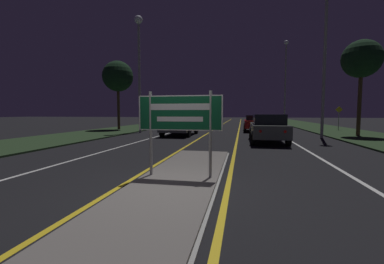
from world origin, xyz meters
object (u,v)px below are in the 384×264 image
object	(u,v)px
highway_sign	(180,117)
car_receding_1	(256,123)
warning_sign	(339,116)
car_approaching_2	(200,117)
streetlight_right_far	(285,73)
car_approaching_1	(183,120)
streetlight_left_near	(139,50)
car_receding_0	(268,128)
streetlight_right_near	(326,27)
car_approaching_0	(180,124)

from	to	relation	value
highway_sign	car_receding_1	distance (m)	16.97
warning_sign	car_approaching_2	bearing A→B (deg)	130.35
streetlight_right_far	car_approaching_1	distance (m)	13.97
streetlight_left_near	car_receding_0	xyz separation A→B (m)	(9.41, -4.94, -5.67)
warning_sign	highway_sign	bearing A→B (deg)	-117.38
streetlight_right_near	warning_sign	xyz separation A→B (m)	(3.55, 7.68, -5.55)
streetlight_right_far	car_approaching_0	distance (m)	19.38
car_approaching_1	car_approaching_0	bearing A→B (deg)	-77.50
car_approaching_2	warning_sign	size ratio (longest dim) A/B	2.06
streetlight_left_near	car_receding_1	bearing A→B (deg)	19.93
car_approaching_2	warning_sign	bearing A→B (deg)	-49.65
highway_sign	car_receding_1	xyz separation A→B (m)	(2.59, 16.75, -0.78)
car_receding_1	streetlight_left_near	bearing A→B (deg)	-160.07
streetlight_right_near	streetlight_left_near	bearing A→B (deg)	172.04
streetlight_right_near	car_approaching_2	bearing A→B (deg)	114.98
car_receding_0	car_approaching_0	bearing A→B (deg)	148.96
highway_sign	car_receding_0	size ratio (longest dim) A/B	0.44
car_approaching_1	highway_sign	bearing A→B (deg)	-76.96
car_receding_1	warning_sign	world-z (taller)	warning_sign
car_receding_1	car_approaching_1	world-z (taller)	car_approaching_1
highway_sign	streetlight_left_near	world-z (taller)	streetlight_left_near
highway_sign	car_approaching_2	distance (m)	38.31
car_receding_1	warning_sign	bearing A→B (deg)	18.89
highway_sign	car_approaching_1	xyz separation A→B (m)	(-5.70, 24.63, -0.78)
car_receding_0	warning_sign	xyz separation A→B (m)	(7.15, 10.79, 0.54)
car_receding_0	car_approaching_1	world-z (taller)	car_receding_0
streetlight_right_far	car_receding_1	bearing A→B (deg)	-110.04
car_approaching_1	car_receding_0	bearing A→B (deg)	-62.13
streetlight_right_near	streetlight_right_far	size ratio (longest dim) A/B	0.99
car_receding_1	highway_sign	bearing A→B (deg)	-98.78
car_receding_1	car_approaching_1	distance (m)	11.44
streetlight_right_near	car_receding_1	distance (m)	8.89
car_approaching_1	warning_sign	distance (m)	16.59
car_receding_1	warning_sign	xyz separation A→B (m)	(7.40, 2.53, 0.60)
streetlight_right_near	warning_sign	distance (m)	10.11
streetlight_right_near	streetlight_right_far	distance (m)	16.22
car_approaching_0	car_receding_0	bearing A→B (deg)	-31.04
car_receding_0	car_receding_1	bearing A→B (deg)	91.71
highway_sign	streetlight_right_near	xyz separation A→B (m)	(6.44, 11.61, 5.37)
streetlight_right_near	car_approaching_1	bearing A→B (deg)	132.98
car_approaching_1	streetlight_right_near	bearing A→B (deg)	-47.02
car_receding_1	car_receding_0	bearing A→B (deg)	-88.29
car_approaching_1	warning_sign	size ratio (longest dim) A/B	1.93
car_approaching_2	warning_sign	distance (m)	24.38
car_receding_0	car_receding_1	distance (m)	8.26
highway_sign	streetlight_right_far	size ratio (longest dim) A/B	0.19
streetlight_left_near	streetlight_right_far	size ratio (longest dim) A/B	0.88
car_approaching_0	car_approaching_2	xyz separation A→B (m)	(-2.91, 25.92, -0.00)
highway_sign	car_approaching_0	bearing A→B (deg)	103.60
streetlight_left_near	car_approaching_1	xyz separation A→B (m)	(0.87, 11.20, -5.73)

